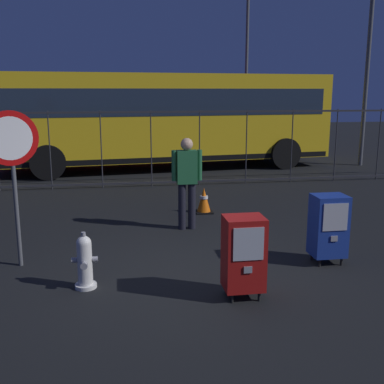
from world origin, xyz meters
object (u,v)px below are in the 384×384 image
(pedestrian, at_px, (187,178))
(fire_hydrant, at_px, (85,262))
(stop_sign, at_px, (12,156))
(street_light_near_right, at_px, (369,44))
(newspaper_box_secondary, at_px, (244,253))
(bus_near, at_px, (165,115))
(newspaper_box_primary, at_px, (328,226))
(bus_far, at_px, (73,111))
(street_light_near_left, at_px, (247,39))
(traffic_cone, at_px, (204,200))

(pedestrian, bearing_deg, fire_hydrant, -124.67)
(stop_sign, height_order, street_light_near_right, street_light_near_right)
(newspaper_box_secondary, bearing_deg, stop_sign, 152.33)
(stop_sign, height_order, bus_near, bus_near)
(pedestrian, distance_m, bus_near, 7.09)
(street_light_near_right, bearing_deg, newspaper_box_primary, -120.92)
(newspaper_box_primary, relative_size, street_light_near_right, 0.15)
(street_light_near_right, bearing_deg, stop_sign, -140.07)
(newspaper_box_secondary, height_order, stop_sign, stop_sign)
(newspaper_box_primary, distance_m, pedestrian, 2.74)
(stop_sign, bearing_deg, newspaper_box_secondary, -27.67)
(bus_far, height_order, street_light_near_left, street_light_near_left)
(bus_near, relative_size, street_light_near_left, 1.28)
(newspaper_box_secondary, distance_m, bus_near, 10.11)
(street_light_near_left, bearing_deg, street_light_near_right, -72.00)
(newspaper_box_secondary, relative_size, street_light_near_right, 0.15)
(stop_sign, distance_m, traffic_cone, 4.30)
(street_light_near_right, bearing_deg, bus_far, 154.23)
(fire_hydrant, height_order, street_light_near_right, street_light_near_right)
(newspaper_box_primary, xyz_separation_m, newspaper_box_secondary, (-1.53, -0.96, 0.00))
(bus_near, bearing_deg, newspaper_box_primary, -87.03)
(fire_hydrant, height_order, pedestrian, pedestrian)
(fire_hydrant, bearing_deg, bus_far, 95.38)
(newspaper_box_secondary, xyz_separation_m, street_light_near_left, (4.46, 16.36, 4.21))
(newspaper_box_secondary, bearing_deg, fire_hydrant, 163.04)
(street_light_near_left, bearing_deg, newspaper_box_secondary, -105.26)
(fire_hydrant, relative_size, street_light_near_left, 0.09)
(newspaper_box_secondary, relative_size, pedestrian, 0.61)
(newspaper_box_primary, distance_m, street_light_near_left, 16.23)
(pedestrian, bearing_deg, street_light_near_left, 70.54)
(bus_near, bearing_deg, pedestrian, -98.79)
(newspaper_box_primary, height_order, stop_sign, stop_sign)
(newspaper_box_secondary, bearing_deg, bus_far, 102.67)
(street_light_near_left, bearing_deg, bus_near, -124.84)
(pedestrian, distance_m, street_light_near_left, 14.67)
(street_light_near_left, bearing_deg, fire_hydrant, -112.05)
(street_light_near_left, relative_size, street_light_near_right, 1.24)
(pedestrian, relative_size, street_light_near_left, 0.20)
(stop_sign, distance_m, street_light_near_left, 16.87)
(newspaper_box_primary, distance_m, stop_sign, 4.59)
(newspaper_box_primary, height_order, traffic_cone, newspaper_box_primary)
(newspaper_box_secondary, relative_size, stop_sign, 0.46)
(stop_sign, distance_m, pedestrian, 3.11)
(newspaper_box_primary, xyz_separation_m, bus_near, (-1.46, 9.09, 1.14))
(newspaper_box_secondary, relative_size, bus_near, 0.10)
(bus_near, xyz_separation_m, street_light_near_left, (4.39, 6.31, 3.07))
(traffic_cone, relative_size, street_light_near_left, 0.06)
(bus_near, bearing_deg, traffic_cone, -94.31)
(bus_far, bearing_deg, street_light_near_right, -33.79)
(fire_hydrant, xyz_separation_m, stop_sign, (-0.99, 0.94, 1.25))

